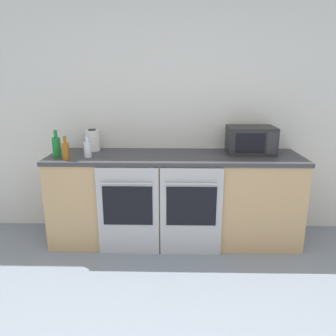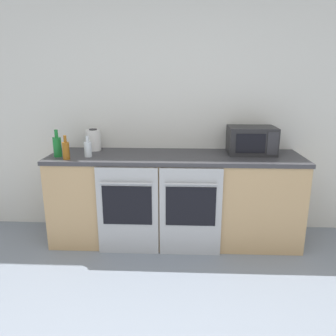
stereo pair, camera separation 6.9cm
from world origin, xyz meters
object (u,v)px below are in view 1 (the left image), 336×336
Objects in this scene: oven_right at (191,212)px; bottle_clear at (88,149)px; bottle_amber at (66,151)px; oven_left at (128,211)px; microwave at (251,140)px; bottle_green at (57,147)px; kettle at (93,140)px.

oven_right is 4.24× the size of bottle_clear.
bottle_amber reaches higher than oven_right.
bottle_clear is (-0.41, 0.23, 0.56)m from oven_left.
microwave reaches higher than bottle_green.
bottle_amber reaches higher than bottle_clear.
kettle is (-1.65, 0.09, -0.03)m from microwave.
bottle_green is (-1.31, 0.22, 0.58)m from oven_right.
oven_right is 3.27× the size of bottle_green.
bottle_green is 1.16× the size of kettle.
oven_right is 1.18m from bottle_clear.
kettle is at bearing 129.27° from oven_left.
microwave is at bearing 19.92° from oven_left.
bottle_amber is at bearing 169.62° from oven_left.
oven_left is 3.27× the size of bottle_green.
oven_right is 3.79× the size of kettle.
microwave is (1.22, 0.44, 0.61)m from oven_left.
oven_right is at bearing -9.51° from bottle_green.
oven_right is 1.45m from bottle_green.
kettle reaches higher than bottle_clear.
oven_left is at bearing -10.38° from bottle_amber.
bottle_amber reaches higher than oven_left.
microwave is 1.94m from bottle_green.
bottle_green is 1.16× the size of bottle_amber.
oven_left is 1.85× the size of microwave.
kettle is at bearing 48.11° from bottle_green.
bottle_green is at bearing 170.49° from oven_right.
bottle_green reaches higher than oven_right.
bottle_clear is at bearing -86.00° from kettle.
oven_right is 1.32m from bottle_amber.
bottle_clear is 0.89× the size of kettle.
kettle is (0.28, 0.31, 0.01)m from bottle_green.
microwave reaches higher than bottle_clear.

